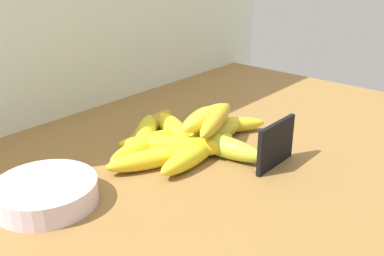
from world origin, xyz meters
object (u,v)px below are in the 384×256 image
object	(u,v)px
banana_9	(197,122)
banana_4	(190,157)
banana_5	(172,146)
banana_3	(218,145)
banana_2	(151,159)
banana_8	(145,134)
banana_10	(222,126)
banana_12	(216,120)
banana_11	(190,146)
banana_13	(207,118)
banana_0	(209,138)
banana_7	(152,125)
banana_6	(173,129)
banana_1	(145,146)
fruit_bowl	(46,193)
chalkboard_sign	(275,146)

from	to	relation	value
banana_9	banana_4	bearing A→B (deg)	-144.56
banana_5	banana_3	bearing A→B (deg)	-45.34
banana_2	banana_8	bearing A→B (deg)	51.71
banana_2	banana_10	size ratio (longest dim) A/B	0.89
banana_8	banana_12	world-z (taller)	banana_12
banana_10	banana_11	xyz separation A→B (cm)	(-11.75, -1.26, -0.06)
banana_3	banana_13	distance (cm)	6.37
banana_0	banana_7	world-z (taller)	banana_0
banana_6	banana_13	xyz separation A→B (cm)	(2.26, -6.91, 3.54)
banana_10	banana_13	xyz separation A→B (cm)	(-6.41, -1.00, 3.96)
banana_12	banana_13	distance (cm)	1.82
banana_6	banana_10	distance (cm)	10.51
banana_2	banana_11	world-z (taller)	banana_2
banana_11	banana_6	bearing A→B (deg)	66.78
banana_1	banana_4	xyz separation A→B (cm)	(2.22, -9.15, -0.15)
banana_8	banana_2	bearing A→B (deg)	-128.29
banana_3	banana_9	distance (cm)	12.33
banana_6	banana_13	size ratio (longest dim) A/B	1.05
banana_3	fruit_bowl	bearing A→B (deg)	162.22
banana_4	banana_6	world-z (taller)	banana_6
banana_2	banana_5	xyz separation A→B (cm)	(5.78, 0.39, 0.33)
fruit_bowl	banana_8	size ratio (longest dim) A/B	0.84
banana_6	banana_10	size ratio (longest dim) A/B	0.89
banana_3	banana_4	size ratio (longest dim) A/B	1.30
banana_2	banana_12	bearing A→B (deg)	-10.28
banana_2	banana_10	xyz separation A→B (cm)	(20.65, -0.11, -0.06)
fruit_bowl	banana_0	xyz separation A→B (cm)	(32.33, -6.09, 0.07)
banana_10	banana_13	bearing A→B (deg)	-171.14
banana_0	banana_1	distance (cm)	12.80
banana_3	banana_7	size ratio (longest dim) A/B	1.10
banana_2	banana_3	world-z (taller)	banana_3
banana_0	banana_13	bearing A→B (deg)	58.68
fruit_bowl	banana_12	distance (cm)	34.58
banana_4	banana_7	bearing A→B (deg)	67.87
banana_0	banana_8	size ratio (longest dim) A/B	0.94
banana_2	banana_9	world-z (taller)	banana_9
chalkboard_sign	banana_1	distance (cm)	23.95
banana_0	banana_9	world-z (taller)	banana_9
banana_1	banana_5	bearing A→B (deg)	-50.57
banana_1	banana_5	xyz separation A→B (cm)	(3.22, -3.92, 0.12)
banana_5	banana_8	distance (cm)	8.01
banana_7	banana_10	bearing A→B (deg)	-50.44
banana_0	banana_4	xyz separation A→B (cm)	(-8.86, -2.75, -0.03)
banana_1	banana_3	bearing A→B (deg)	-47.26
banana_4	banana_10	size ratio (longest dim) A/B	0.81
banana_2	banana_10	bearing A→B (deg)	-0.31
banana_10	banana_11	size ratio (longest dim) A/B	0.98
banana_5	banana_7	distance (cm)	12.15
banana_5	banana_8	bearing A→B (deg)	84.11
banana_0	banana_9	xyz separation A→B (cm)	(4.62, 6.84, 0.19)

